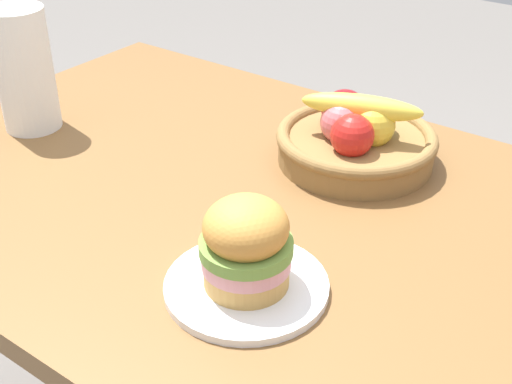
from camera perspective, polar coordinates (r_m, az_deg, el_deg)
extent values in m
cube|color=brown|center=(1.16, -0.51, -1.30)|extent=(1.40, 0.90, 0.04)
cylinder|color=brown|center=(1.95, -8.60, 0.02)|extent=(0.07, 0.07, 0.71)
cylinder|color=white|center=(0.95, -0.80, -7.78)|extent=(0.23, 0.23, 0.01)
cylinder|color=tan|center=(0.94, -0.81, -6.79)|extent=(0.12, 0.12, 0.03)
cylinder|color=pink|center=(0.93, -0.82, -5.52)|extent=(0.12, 0.12, 0.02)
cylinder|color=olive|center=(0.91, -0.83, -4.52)|extent=(0.13, 0.13, 0.02)
ellipsoid|color=gold|center=(0.90, -0.84, -2.92)|extent=(0.11, 0.11, 0.08)
cylinder|color=olive|center=(1.26, 8.23, 3.53)|extent=(0.28, 0.28, 0.05)
torus|color=olive|center=(1.25, 8.32, 4.54)|extent=(0.29, 0.29, 0.02)
sphere|color=gold|center=(1.23, 9.64, 5.49)|extent=(0.08, 0.08, 0.08)
sphere|color=#6BAD38|center=(1.26, 9.68, 6.05)|extent=(0.07, 0.07, 0.07)
sphere|color=maroon|center=(1.27, 7.33, 6.56)|extent=(0.08, 0.08, 0.08)
sphere|color=#D16066|center=(1.24, 7.12, 5.72)|extent=(0.08, 0.08, 0.08)
sphere|color=red|center=(1.19, 7.96, 4.64)|extent=(0.08, 0.08, 0.08)
ellipsoid|color=yellow|center=(1.22, 8.73, 6.99)|extent=(0.22, 0.12, 0.05)
cylinder|color=white|center=(1.41, -18.63, 9.56)|extent=(0.11, 0.11, 0.24)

